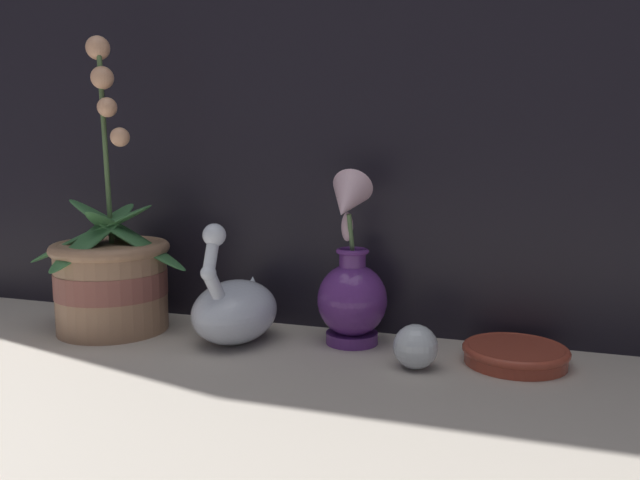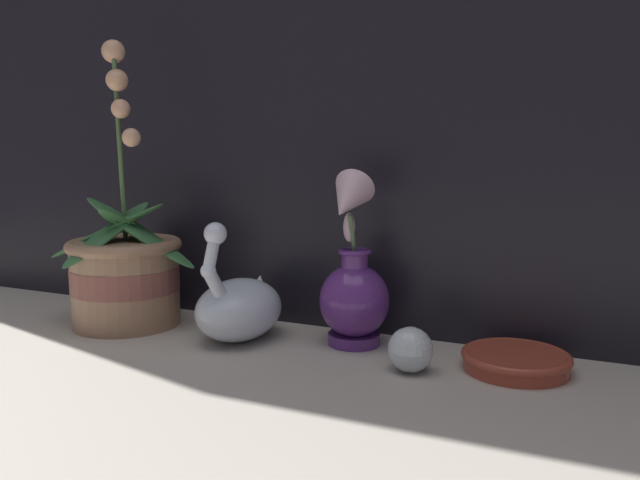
% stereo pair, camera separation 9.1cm
% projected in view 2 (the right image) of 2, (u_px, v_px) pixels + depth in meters
% --- Properties ---
extents(ground_plane, '(2.80, 2.80, 0.00)m').
position_uv_depth(ground_plane, '(260.00, 370.00, 0.85)').
color(ground_plane, '#BCB2A3').
extents(orchid_potted_plant, '(0.28, 0.25, 0.48)m').
position_uv_depth(orchid_potted_plant, '(125.00, 270.00, 1.06)').
color(orchid_potted_plant, '#9E7556').
rests_on(orchid_potted_plant, ground_plane).
extents(swan_figurine, '(0.12, 0.19, 0.19)m').
position_uv_depth(swan_figurine, '(240.00, 306.00, 0.98)').
color(swan_figurine, silver).
rests_on(swan_figurine, ground_plane).
extents(blue_vase, '(0.11, 0.13, 0.27)m').
position_uv_depth(blue_vase, '(353.00, 286.00, 0.95)').
color(blue_vase, '#602D7F').
rests_on(blue_vase, ground_plane).
extents(glass_sphere, '(0.06, 0.06, 0.06)m').
position_uv_depth(glass_sphere, '(410.00, 350.00, 0.84)').
color(glass_sphere, silver).
rests_on(glass_sphere, ground_plane).
extents(amber_dish, '(0.15, 0.15, 0.03)m').
position_uv_depth(amber_dish, '(516.00, 360.00, 0.84)').
color(amber_dish, '#A8422D').
rests_on(amber_dish, ground_plane).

